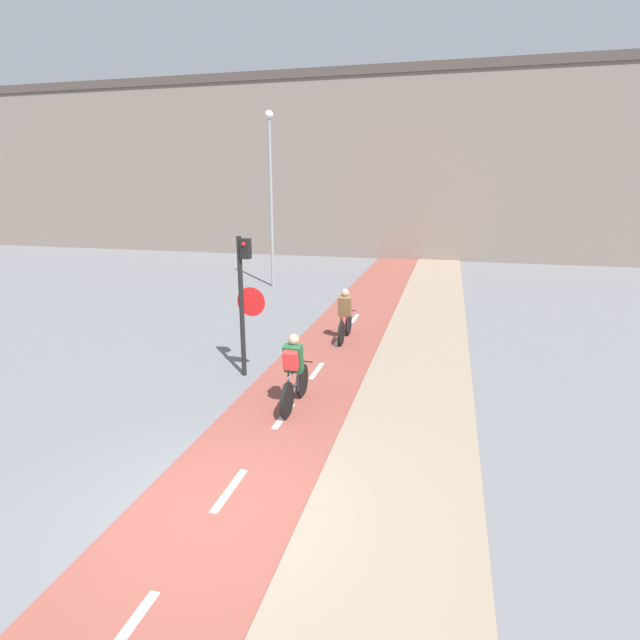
{
  "coord_description": "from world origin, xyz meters",
  "views": [
    {
      "loc": [
        2.87,
        -5.36,
        4.34
      ],
      "look_at": [
        0.0,
        5.83,
        1.2
      ],
      "focal_mm": 28.0,
      "sensor_mm": 36.0,
      "label": 1
    }
  ],
  "objects_px": {
    "street_lamp_far": "(271,183)",
    "cyclist_near": "(294,374)",
    "cyclist_far": "(345,318)",
    "traffic_light_pole": "(244,292)"
  },
  "relations": [
    {
      "from": "street_lamp_far",
      "to": "cyclist_near",
      "type": "distance_m",
      "value": 13.04
    },
    {
      "from": "cyclist_near",
      "to": "cyclist_far",
      "type": "height_order",
      "value": "cyclist_near"
    },
    {
      "from": "street_lamp_far",
      "to": "cyclist_near",
      "type": "bearing_deg",
      "value": -68.48
    },
    {
      "from": "traffic_light_pole",
      "to": "cyclist_far",
      "type": "relative_size",
      "value": 1.91
    },
    {
      "from": "traffic_light_pole",
      "to": "street_lamp_far",
      "type": "height_order",
      "value": "street_lamp_far"
    },
    {
      "from": "traffic_light_pole",
      "to": "street_lamp_far",
      "type": "xyz_separation_m",
      "value": [
        -3.01,
        10.25,
        2.39
      ]
    },
    {
      "from": "traffic_light_pole",
      "to": "cyclist_far",
      "type": "bearing_deg",
      "value": 62.89
    },
    {
      "from": "traffic_light_pole",
      "to": "cyclist_near",
      "type": "relative_size",
      "value": 1.88
    },
    {
      "from": "street_lamp_far",
      "to": "traffic_light_pole",
      "type": "bearing_deg",
      "value": -73.65
    },
    {
      "from": "cyclist_near",
      "to": "street_lamp_far",
      "type": "bearing_deg",
      "value": 111.52
    }
  ]
}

